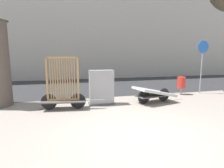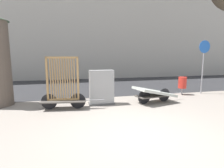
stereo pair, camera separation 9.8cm
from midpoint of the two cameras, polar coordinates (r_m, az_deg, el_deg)
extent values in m
plane|color=gray|center=(4.49, 9.05, -16.37)|extent=(60.00, 60.00, 0.00)
cube|color=#2D2D30|center=(12.04, -6.66, -0.47)|extent=(56.00, 7.50, 0.01)
cube|color=#4C4742|center=(6.73, -15.93, -5.34)|extent=(1.68, 0.85, 0.04)
cylinder|color=black|center=(6.67, -11.46, -5.48)|extent=(0.57, 0.12, 0.58)
cylinder|color=black|center=(6.84, -20.28, -5.50)|extent=(0.57, 0.12, 0.58)
cylinder|color=gray|center=(6.64, -6.01, -5.23)|extent=(0.70, 0.13, 0.03)
cube|color=#A87F4C|center=(6.71, -15.95, -4.88)|extent=(1.16, 0.23, 0.07)
cube|color=#A87F4C|center=(6.54, -16.51, 8.30)|extent=(1.16, 0.23, 0.07)
cube|color=#A87F4C|center=(6.69, -20.84, 1.51)|extent=(0.08, 0.08, 1.60)
cube|color=#A87F4C|center=(6.52, -11.48, 1.72)|extent=(0.08, 0.08, 1.60)
cube|color=#A87F4C|center=(6.67, -19.84, 1.53)|extent=(0.04, 0.05, 1.53)
cube|color=#A87F4C|center=(6.65, -19.13, 1.55)|extent=(0.04, 0.05, 1.53)
cube|color=#A87F4C|center=(6.63, -18.41, 1.57)|extent=(0.04, 0.05, 1.53)
cube|color=#A87F4C|center=(6.61, -17.68, 1.59)|extent=(0.04, 0.05, 1.53)
cube|color=#A87F4C|center=(6.60, -16.96, 1.60)|extent=(0.04, 0.05, 1.53)
cube|color=#A87F4C|center=(6.58, -16.23, 1.62)|extent=(0.04, 0.05, 1.53)
cube|color=#A87F4C|center=(6.57, -15.49, 1.64)|extent=(0.04, 0.05, 1.53)
cube|color=#A87F4C|center=(6.56, -14.76, 1.65)|extent=(0.04, 0.05, 1.53)
cube|color=#A87F4C|center=(6.55, -14.02, 1.67)|extent=(0.04, 0.05, 1.53)
cube|color=#A87F4C|center=(6.54, -13.28, 1.68)|extent=(0.04, 0.05, 1.53)
cube|color=#A87F4C|center=(6.53, -12.53, 1.70)|extent=(0.04, 0.05, 1.53)
cube|color=#4C4742|center=(7.60, 13.27, -3.64)|extent=(1.70, 0.91, 0.04)
cylinder|color=black|center=(7.94, 16.23, -3.39)|extent=(0.57, 0.14, 0.58)
cylinder|color=black|center=(7.30, 10.03, -4.21)|extent=(0.57, 0.14, 0.58)
cylinder|color=gray|center=(8.36, 19.49, -2.81)|extent=(0.69, 0.16, 0.03)
cube|color=#B2B7AD|center=(7.57, 13.31, -2.43)|extent=(1.85, 1.23, 0.47)
cube|color=#4C4C4C|center=(7.19, -3.82, -6.34)|extent=(1.02, 0.45, 0.08)
cube|color=gray|center=(7.04, -3.87, -1.14)|extent=(0.96, 0.39, 1.40)
cylinder|color=gray|center=(9.70, 21.30, -2.20)|extent=(0.06, 0.06, 0.34)
cylinder|color=red|center=(9.63, 21.44, 0.48)|extent=(0.40, 0.40, 0.58)
cylinder|color=gray|center=(10.30, 26.94, 4.98)|extent=(0.06, 0.06, 2.81)
cylinder|color=blue|center=(10.29, 27.41, 10.74)|extent=(0.64, 0.02, 0.64)
camera|label=1|loc=(0.05, -90.41, -0.06)|focal=28.00mm
camera|label=2|loc=(0.05, 89.59, 0.06)|focal=28.00mm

